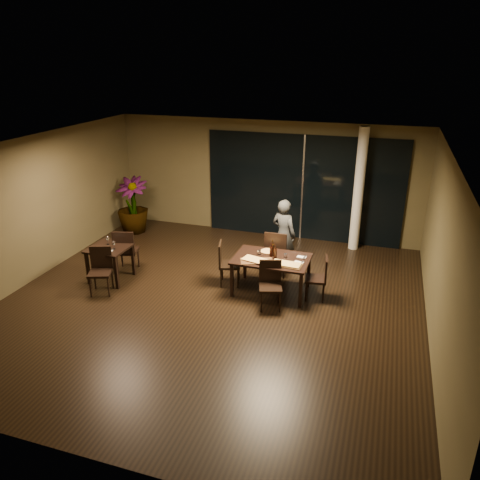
{
  "coord_description": "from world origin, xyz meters",
  "views": [
    {
      "loc": [
        3.0,
        -7.49,
        4.57
      ],
      "look_at": [
        0.33,
        0.81,
        1.05
      ],
      "focal_mm": 35.0,
      "sensor_mm": 36.0,
      "label": 1
    }
  ],
  "objects_px": {
    "main_table": "(271,261)",
    "chair_main_right": "(320,276)",
    "chair_main_left": "(226,261)",
    "chair_main_near": "(270,282)",
    "side_table": "(110,253)",
    "chair_side_far": "(126,249)",
    "potted_plant": "(133,205)",
    "chair_main_far": "(276,251)",
    "chair_side_near": "(101,267)",
    "bottle_a": "(271,250)",
    "bottle_c": "(272,248)",
    "bottle_b": "(275,252)",
    "diner": "(284,234)"
  },
  "relations": [
    {
      "from": "chair_side_far",
      "to": "bottle_b",
      "type": "distance_m",
      "value": 3.36
    },
    {
      "from": "chair_side_far",
      "to": "potted_plant",
      "type": "relative_size",
      "value": 0.67
    },
    {
      "from": "chair_main_left",
      "to": "potted_plant",
      "type": "bearing_deg",
      "value": 42.33
    },
    {
      "from": "side_table",
      "to": "chair_main_near",
      "type": "xyz_separation_m",
      "value": [
        3.52,
        -0.06,
        -0.11
      ]
    },
    {
      "from": "chair_main_left",
      "to": "chair_side_far",
      "type": "relative_size",
      "value": 0.94
    },
    {
      "from": "main_table",
      "to": "chair_side_near",
      "type": "relative_size",
      "value": 1.59
    },
    {
      "from": "chair_main_left",
      "to": "diner",
      "type": "relative_size",
      "value": 0.58
    },
    {
      "from": "side_table",
      "to": "chair_main_far",
      "type": "xyz_separation_m",
      "value": [
        3.32,
        1.26,
        -0.04
      ]
    },
    {
      "from": "chair_main_right",
      "to": "bottle_b",
      "type": "distance_m",
      "value": 0.99
    },
    {
      "from": "main_table",
      "to": "bottle_c",
      "type": "bearing_deg",
      "value": 98.21
    },
    {
      "from": "side_table",
      "to": "bottle_a",
      "type": "height_order",
      "value": "bottle_a"
    },
    {
      "from": "chair_main_far",
      "to": "chair_side_near",
      "type": "bearing_deg",
      "value": 27.07
    },
    {
      "from": "chair_main_near",
      "to": "chair_main_right",
      "type": "height_order",
      "value": "chair_main_near"
    },
    {
      "from": "potted_plant",
      "to": "chair_main_far",
      "type": "bearing_deg",
      "value": -18.68
    },
    {
      "from": "chair_side_far",
      "to": "bottle_a",
      "type": "xyz_separation_m",
      "value": [
        3.24,
        0.16,
        0.33
      ]
    },
    {
      "from": "main_table",
      "to": "chair_main_near",
      "type": "xyz_separation_m",
      "value": [
        0.12,
        -0.56,
        -0.16
      ]
    },
    {
      "from": "side_table",
      "to": "bottle_a",
      "type": "bearing_deg",
      "value": 9.76
    },
    {
      "from": "diner",
      "to": "bottle_a",
      "type": "bearing_deg",
      "value": 110.77
    },
    {
      "from": "diner",
      "to": "bottle_b",
      "type": "height_order",
      "value": "diner"
    },
    {
      "from": "side_table",
      "to": "diner",
      "type": "distance_m",
      "value": 3.78
    },
    {
      "from": "diner",
      "to": "bottle_b",
      "type": "bearing_deg",
      "value": 115.85
    },
    {
      "from": "chair_main_right",
      "to": "bottle_a",
      "type": "bearing_deg",
      "value": -101.52
    },
    {
      "from": "chair_main_left",
      "to": "chair_main_right",
      "type": "bearing_deg",
      "value": -106.1
    },
    {
      "from": "chair_main_left",
      "to": "bottle_b",
      "type": "xyz_separation_m",
      "value": [
        1.06,
        -0.06,
        0.37
      ]
    },
    {
      "from": "chair_side_near",
      "to": "bottle_b",
      "type": "height_order",
      "value": "bottle_b"
    },
    {
      "from": "chair_main_left",
      "to": "chair_main_near",
      "type": "bearing_deg",
      "value": -133.74
    },
    {
      "from": "bottle_a",
      "to": "bottle_b",
      "type": "xyz_separation_m",
      "value": [
        0.11,
        -0.09,
        0.0
      ]
    },
    {
      "from": "chair_main_left",
      "to": "chair_side_far",
      "type": "distance_m",
      "value": 2.29
    },
    {
      "from": "chair_main_far",
      "to": "chair_main_right",
      "type": "bearing_deg",
      "value": 142.97
    },
    {
      "from": "chair_main_right",
      "to": "chair_side_far",
      "type": "relative_size",
      "value": 0.89
    },
    {
      "from": "main_table",
      "to": "bottle_b",
      "type": "height_order",
      "value": "bottle_b"
    },
    {
      "from": "chair_main_near",
      "to": "chair_side_near",
      "type": "bearing_deg",
      "value": 170.49
    },
    {
      "from": "chair_main_near",
      "to": "chair_side_near",
      "type": "height_order",
      "value": "chair_side_near"
    },
    {
      "from": "potted_plant",
      "to": "bottle_c",
      "type": "bearing_deg",
      "value": -25.52
    },
    {
      "from": "main_table",
      "to": "diner",
      "type": "distance_m",
      "value": 1.21
    },
    {
      "from": "diner",
      "to": "chair_side_near",
      "type": "bearing_deg",
      "value": 55.26
    },
    {
      "from": "chair_side_near",
      "to": "bottle_a",
      "type": "bearing_deg",
      "value": -1.26
    },
    {
      "from": "potted_plant",
      "to": "bottle_a",
      "type": "bearing_deg",
      "value": -26.09
    },
    {
      "from": "chair_side_far",
      "to": "bottle_c",
      "type": "relative_size",
      "value": 2.99
    },
    {
      "from": "chair_main_far",
      "to": "chair_main_left",
      "type": "height_order",
      "value": "chair_main_far"
    },
    {
      "from": "chair_main_far",
      "to": "diner",
      "type": "xyz_separation_m",
      "value": [
        0.05,
        0.44,
        0.23
      ]
    },
    {
      "from": "chair_main_far",
      "to": "chair_side_far",
      "type": "xyz_separation_m",
      "value": [
        -3.19,
        -0.84,
        -0.02
      ]
    },
    {
      "from": "side_table",
      "to": "chair_main_left",
      "type": "height_order",
      "value": "chair_main_left"
    },
    {
      "from": "chair_main_right",
      "to": "chair_side_far",
      "type": "xyz_separation_m",
      "value": [
        -4.25,
        -0.1,
        0.06
      ]
    },
    {
      "from": "chair_side_far",
      "to": "potted_plant",
      "type": "height_order",
      "value": "potted_plant"
    },
    {
      "from": "main_table",
      "to": "chair_main_right",
      "type": "distance_m",
      "value": 0.99
    },
    {
      "from": "chair_main_far",
      "to": "chair_main_right",
      "type": "relative_size",
      "value": 1.17
    },
    {
      "from": "main_table",
      "to": "chair_side_far",
      "type": "bearing_deg",
      "value": -178.52
    },
    {
      "from": "chair_main_right",
      "to": "potted_plant",
      "type": "relative_size",
      "value": 0.59
    },
    {
      "from": "main_table",
      "to": "diner",
      "type": "xyz_separation_m",
      "value": [
        -0.03,
        1.2,
        0.13
      ]
    }
  ]
}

